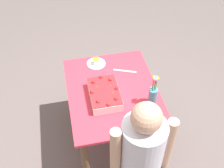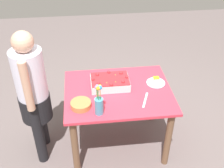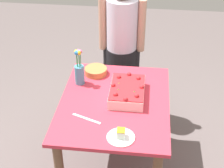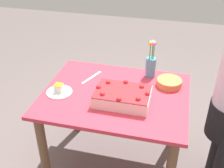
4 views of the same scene
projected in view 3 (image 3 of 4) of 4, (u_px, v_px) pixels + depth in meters
name	position (u px, v px, depth m)	size (l,w,h in m)	color
ground_plane	(114.00, 168.00, 3.16)	(8.00, 8.00, 0.00)	#645857
dining_table	(115.00, 115.00, 2.81)	(1.10, 0.87, 0.76)	#CF3244
sheet_cake	(127.00, 91.00, 2.76)	(0.40, 0.27, 0.12)	#F4D8D3
serving_plate_with_slice	(121.00, 136.00, 2.37)	(0.20, 0.20, 0.07)	white
cake_knife	(87.00, 119.00, 2.54)	(0.24, 0.02, 0.00)	silver
flower_vase	(79.00, 71.00, 2.88)	(0.08, 0.08, 0.32)	teal
fruit_bowl	(96.00, 71.00, 3.06)	(0.20, 0.20, 0.06)	#BB7741
person_standing	(122.00, 43.00, 3.39)	(0.31, 0.45, 1.49)	black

